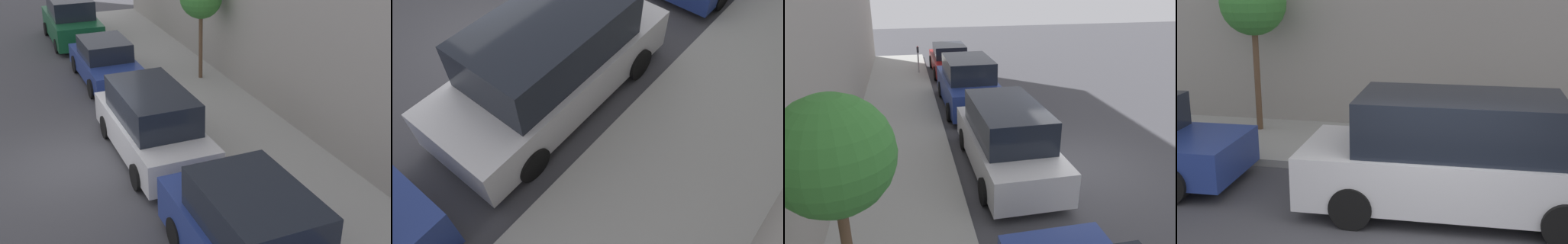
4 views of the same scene
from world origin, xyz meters
TOP-DOWN VIEW (x-y plane):
  - ground_plane at (0.00, 0.00)m, footprint 60.00×60.00m
  - sidewalk at (4.97, 0.00)m, footprint 2.94×32.00m
  - parked_minivan_third at (2.14, -0.23)m, footprint 2.02×4.92m

SIDE VIEW (x-z plane):
  - ground_plane at x=0.00m, z-range 0.00..0.00m
  - sidewalk at x=4.97m, z-range 0.00..0.15m
  - parked_minivan_third at x=2.14m, z-range -0.03..1.87m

